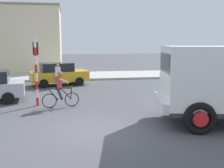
{
  "coord_description": "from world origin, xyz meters",
  "views": [
    {
      "loc": [
        -0.77,
        -8.72,
        3.03
      ],
      "look_at": [
        1.12,
        2.5,
        1.2
      ],
      "focal_mm": 41.47,
      "sensor_mm": 36.0,
      "label": 1
    }
  ],
  "objects_px": {
    "car_white_mid": "(59,74)",
    "traffic_light_pole": "(36,63)",
    "cyclist": "(60,89)",
    "pedestrian_near_kerb": "(58,76)"
  },
  "relations": [
    {
      "from": "traffic_light_pole",
      "to": "car_white_mid",
      "type": "distance_m",
      "value": 6.19
    },
    {
      "from": "cyclist",
      "to": "pedestrian_near_kerb",
      "type": "relative_size",
      "value": 1.06
    },
    {
      "from": "cyclist",
      "to": "traffic_light_pole",
      "type": "xyz_separation_m",
      "value": [
        -1.11,
        0.55,
        1.2
      ]
    },
    {
      "from": "car_white_mid",
      "to": "traffic_light_pole",
      "type": "bearing_deg",
      "value": -97.62
    },
    {
      "from": "car_white_mid",
      "to": "pedestrian_near_kerb",
      "type": "relative_size",
      "value": 2.65
    },
    {
      "from": "pedestrian_near_kerb",
      "to": "car_white_mid",
      "type": "bearing_deg",
      "value": 90.28
    },
    {
      "from": "traffic_light_pole",
      "to": "car_white_mid",
      "type": "relative_size",
      "value": 0.74
    },
    {
      "from": "cyclist",
      "to": "traffic_light_pole",
      "type": "distance_m",
      "value": 1.72
    },
    {
      "from": "cyclist",
      "to": "car_white_mid",
      "type": "distance_m",
      "value": 6.56
    },
    {
      "from": "cyclist",
      "to": "car_white_mid",
      "type": "height_order",
      "value": "cyclist"
    }
  ]
}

